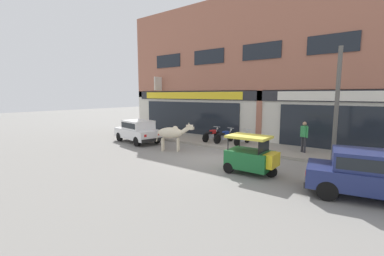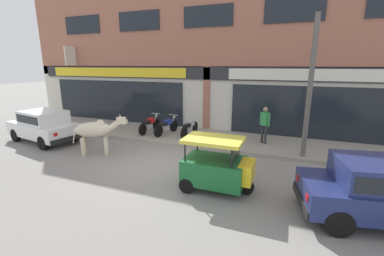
{
  "view_description": "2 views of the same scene",
  "coord_description": "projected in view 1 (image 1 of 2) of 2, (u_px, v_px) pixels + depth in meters",
  "views": [
    {
      "loc": [
        6.59,
        -10.22,
        3.14
      ],
      "look_at": [
        -2.1,
        1.0,
        1.27
      ],
      "focal_mm": 24.0,
      "sensor_mm": 36.0,
      "label": 1
    },
    {
      "loc": [
        4.16,
        -7.48,
        3.5
      ],
      "look_at": [
        0.84,
        1.0,
        1.24
      ],
      "focal_mm": 24.0,
      "sensor_mm": 36.0,
      "label": 2
    }
  ],
  "objects": [
    {
      "name": "shop_building",
      "position": [
        262.0,
        71.0,
        16.16
      ],
      "size": [
        23.0,
        1.4,
        9.62
      ],
      "color": "#9E604C",
      "rests_on": "ground"
    },
    {
      "name": "utility_pole",
      "position": [
        337.0,
        105.0,
        11.16
      ],
      "size": [
        0.18,
        0.18,
        5.03
      ],
      "primitive_type": "cylinder",
      "color": "#595651",
      "rests_on": "sidewalk"
    },
    {
      "name": "auto_rickshaw",
      "position": [
        251.0,
        157.0,
        10.18
      ],
      "size": [
        1.99,
        1.16,
        1.52
      ],
      "color": "black",
      "rests_on": "ground"
    },
    {
      "name": "cow",
      "position": [
        172.0,
        133.0,
        14.23
      ],
      "size": [
        1.92,
        1.33,
        1.61
      ],
      "color": "beige",
      "rests_on": "ground"
    },
    {
      "name": "ground_plane",
      "position": [
        214.0,
        160.0,
        12.42
      ],
      "size": [
        90.0,
        90.0,
        0.0
      ],
      "primitive_type": "plane",
      "color": "gray"
    },
    {
      "name": "car_1",
      "position": [
        138.0,
        130.0,
        16.74
      ],
      "size": [
        3.79,
        2.2,
        1.46
      ],
      "color": "black",
      "rests_on": "ground"
    },
    {
      "name": "motorcycle_2",
      "position": [
        242.0,
        138.0,
        15.4
      ],
      "size": [
        0.52,
        1.81,
        0.88
      ],
      "color": "black",
      "rests_on": "sidewalk"
    },
    {
      "name": "motorcycle_1",
      "position": [
        224.0,
        136.0,
        15.99
      ],
      "size": [
        0.62,
        1.8,
        0.88
      ],
      "color": "black",
      "rests_on": "sidewalk"
    },
    {
      "name": "pedestrian",
      "position": [
        304.0,
        134.0,
        13.22
      ],
      "size": [
        0.44,
        0.32,
        1.6
      ],
      "color": "#2D2D33",
      "rests_on": "sidewalk"
    },
    {
      "name": "sidewalk",
      "position": [
        248.0,
        146.0,
        15.34
      ],
      "size": [
        19.0,
        3.09,
        0.15
      ],
      "primitive_type": "cube",
      "color": "gray",
      "rests_on": "ground"
    },
    {
      "name": "car_0",
      "position": [
        370.0,
        173.0,
        7.66
      ],
      "size": [
        3.8,
        2.22,
        1.46
      ],
      "color": "black",
      "rests_on": "ground"
    },
    {
      "name": "motorcycle_0",
      "position": [
        212.0,
        135.0,
        16.57
      ],
      "size": [
        0.52,
        1.81,
        0.88
      ],
      "color": "black",
      "rests_on": "sidewalk"
    }
  ]
}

